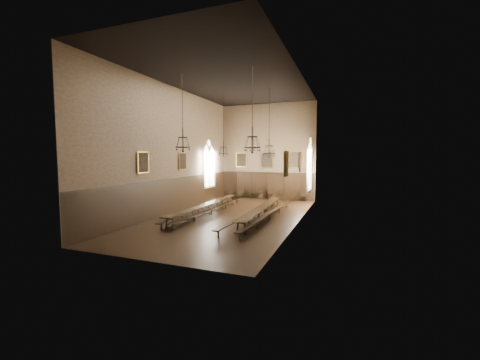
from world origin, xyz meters
The scene contains 34 objects.
floor centered at (0.00, 0.00, -0.01)m, with size 9.00×18.00×0.02m, color black.
ceiling centered at (0.00, 0.00, 9.01)m, with size 9.00×18.00×0.02m, color black.
wall_back centered at (0.00, 9.01, 4.50)m, with size 9.00×0.02×9.00m, color #907558.
wall_front centered at (0.00, -9.01, 4.50)m, with size 9.00×0.02×9.00m, color #907558.
wall_left centered at (-4.51, 0.00, 4.50)m, with size 0.02×18.00×9.00m, color #907558.
wall_right centered at (4.51, 0.00, 4.50)m, with size 0.02×18.00×9.00m, color #907558.
wainscot_panelling centered at (0.00, 0.00, 1.25)m, with size 9.00×18.00×2.50m, color black, non-canonical shape.
table_left centered at (-1.90, -0.05, 0.39)m, with size 0.72×9.88×0.77m.
table_right centered at (2.03, 0.25, 0.37)m, with size 0.95×9.44×0.74m.
bench_left_outer centered at (-2.45, -0.17, 0.29)m, with size 0.70×9.98×0.45m.
bench_left_inner centered at (-1.53, 0.06, 0.30)m, with size 0.42×10.36×0.47m.
bench_right_inner centered at (1.56, -0.19, 0.31)m, with size 0.77×10.69×0.48m.
bench_right_outer centered at (2.66, -0.15, 0.31)m, with size 0.62×10.77×0.48m.
chair_0 centered at (-3.58, 8.57, 0.29)m, with size 0.47×0.47×0.95m.
chair_1 centered at (-2.44, 8.47, 0.31)m, with size 0.50×0.50×1.01m.
chair_2 centered at (-1.56, 8.52, 0.27)m, with size 0.44×0.44×0.91m.
chair_3 centered at (-0.60, 8.57, 0.31)m, with size 0.58×0.58×1.03m.
chair_4 centered at (0.45, 8.55, 0.29)m, with size 0.50×0.50×0.95m.
chair_5 centered at (1.43, 8.58, 0.29)m, with size 0.51×0.51×0.96m.
chair_6 centered at (2.54, 8.47, 0.28)m, with size 0.49×0.49×0.93m.
chair_7 centered at (3.56, 8.52, 0.27)m, with size 0.46×0.46×0.88m.
chandelier_back_left centered at (-1.91, 2.99, 4.66)m, with size 0.76×0.76×4.84m.
chandelier_back_right centered at (1.91, 2.41, 4.55)m, with size 0.89×0.89×4.92m.
chandelier_front_left centered at (-2.19, -2.51, 4.90)m, with size 0.92×0.92×4.55m.
chandelier_front_right centered at (2.22, -2.38, 4.83)m, with size 0.95×0.95×4.62m.
portrait_back_0 centered at (-2.60, 8.88, 3.70)m, with size 1.10×0.12×1.40m.
portrait_back_1 centered at (0.00, 8.88, 3.70)m, with size 1.10×0.12×1.40m.
portrait_back_2 centered at (2.60, 8.88, 3.70)m, with size 1.10×0.12×1.40m.
portrait_left_0 centered at (-4.38, 1.00, 3.70)m, with size 0.12×1.00×1.30m.
portrait_left_1 centered at (-4.38, -3.50, 3.70)m, with size 0.12×1.00×1.30m.
portrait_right_0 centered at (4.38, 1.00, 3.70)m, with size 0.12×1.00×1.30m.
portrait_right_1 centered at (4.38, -3.50, 3.70)m, with size 0.12×1.00×1.30m.
window_right centered at (4.43, 5.50, 3.40)m, with size 0.20×2.20×4.60m, color white, non-canonical shape.
window_left centered at (-4.43, 5.50, 3.40)m, with size 0.20×2.20×4.60m, color white, non-canonical shape.
Camera 1 is at (7.39, -18.16, 4.08)m, focal length 22.00 mm.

